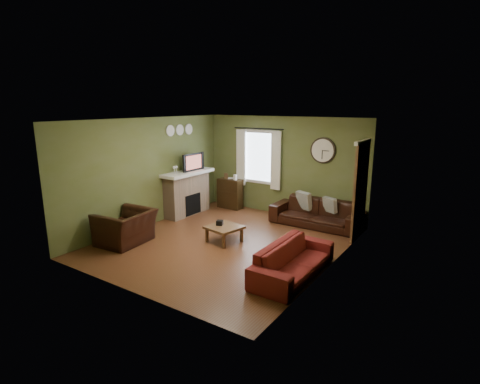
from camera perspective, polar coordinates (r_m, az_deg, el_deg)
The scene contains 31 objects.
floor at distance 8.15m, azimuth -2.16°, elevation -7.66°, with size 4.60×5.20×0.00m, color brown.
ceiling at distance 7.62m, azimuth -2.33°, elevation 10.93°, with size 4.60×5.20×0.00m, color white.
wall_left at distance 9.29m, azimuth -13.85°, elevation 2.92°, with size 0.00×5.20×2.60m, color #576333.
wall_right at distance 6.73m, azimuth 13.85°, elevation -0.98°, with size 0.00×5.20×2.60m, color #576333.
wall_back at distance 9.97m, azimuth 6.55°, elevation 3.91°, with size 4.60×0.00×2.60m, color #576333.
wall_front at distance 5.94m, azimuth -17.10°, elevation -3.10°, with size 4.60×0.00×2.60m, color #576333.
fireplace at distance 10.11m, azimuth -8.06°, elevation -0.35°, with size 0.40×1.40×1.10m, color tan.
firebox at distance 10.05m, azimuth -7.21°, elevation -1.87°, with size 0.04×0.60×0.55m, color black.
mantel at distance 9.97m, azimuth -8.04°, elevation 2.93°, with size 0.58×1.60×0.08m, color white.
tv at distance 10.03m, azimuth -7.43°, elevation 4.25°, with size 0.60×0.08×0.35m, color black.
tv_screen at distance 9.97m, azimuth -7.09°, elevation 4.53°, with size 0.02×0.62×0.36m, color #994C3F.
medallion_left at distance 9.72m, azimuth -10.58°, elevation 9.17°, with size 0.28×0.28×0.03m, color white.
medallion_mid at distance 9.97m, azimuth -9.17°, elevation 9.33°, with size 0.28×0.28×0.03m, color white.
medallion_right at distance 10.23m, azimuth -7.83°, elevation 9.47°, with size 0.28×0.28×0.03m, color white.
window_pane at distance 10.25m, azimuth 3.03°, elevation 5.37°, with size 1.00×0.02×1.30m, color silver, non-canonical shape.
curtain_rod at distance 10.09m, azimuth 2.79°, elevation 9.64°, with size 0.03×0.03×1.50m, color black.
curtain_left at distance 10.46m, azimuth 0.14°, elevation 5.27°, with size 0.28×0.04×1.55m, color white.
curtain_right at distance 9.91m, azimuth 5.48°, elevation 4.76°, with size 0.28×0.04×1.55m, color white.
wall_clock at distance 9.41m, azimuth 12.49°, elevation 6.20°, with size 0.64×0.06×0.64m, color white, non-canonical shape.
door at distance 8.52m, azimuth 17.84°, elevation 0.01°, with size 0.05×0.90×2.10m, color brown.
bookshelf at distance 10.64m, azimuth -1.53°, elevation -0.24°, with size 0.71×0.30×0.84m, color black, non-canonical shape.
book at distance 10.61m, azimuth -1.84°, elevation 2.70°, with size 0.16×0.22×0.02m, color brown.
sofa_brown at distance 9.31m, azimuth 11.57°, elevation -3.14°, with size 2.20×0.86×0.64m, color black.
pillow_left at distance 9.23m, azimuth 13.54°, elevation -1.92°, with size 0.36×0.11×0.36m, color gray.
pillow_right at distance 9.51m, azimuth 9.71°, elevation -1.28°, with size 0.43×0.13×0.43m, color gray.
sofa_red at distance 6.64m, azimuth 8.13°, elevation -10.20°, with size 1.95×0.76×0.57m, color maroon.
armchair at distance 8.34m, azimuth -17.02°, elevation -5.17°, with size 1.09×0.95×0.71m, color black.
coffee_table at distance 8.12m, azimuth -2.41°, elevation -6.41°, with size 0.66×0.66×0.35m, color brown, non-canonical shape.
tissue_box at distance 8.13m, azimuth -3.10°, elevation -4.73°, with size 0.13×0.13×0.10m, color black.
wine_glass_a at distance 9.56m, azimuth -9.98°, elevation 3.29°, with size 0.07×0.07×0.21m, color white, non-canonical shape.
wine_glass_b at distance 9.62m, azimuth -9.67°, elevation 3.36°, with size 0.07×0.07×0.21m, color white, non-canonical shape.
Camera 1 is at (4.46, -6.17, 2.92)m, focal length 28.00 mm.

